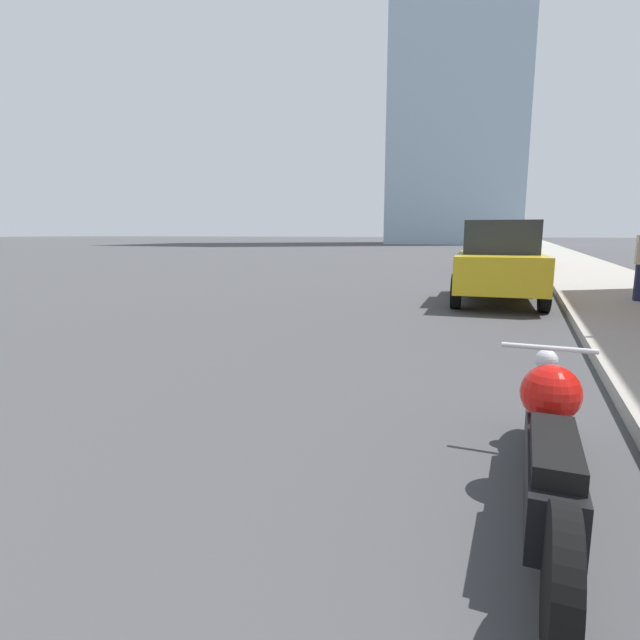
# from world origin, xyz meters

# --- Properties ---
(sidewalk) EXTENTS (3.15, 240.00, 0.15)m
(sidewalk) POSITION_xyz_m (6.50, 40.00, 0.07)
(sidewalk) COLOR #9E998E
(sidewalk) RESTS_ON ground_plane
(motorcycle) EXTENTS (0.62, 2.61, 0.77)m
(motorcycle) POSITION_xyz_m (4.26, 4.99, 0.37)
(motorcycle) COLOR black
(motorcycle) RESTS_ON ground_plane
(parked_car_yellow) EXTENTS (2.08, 4.22, 1.80)m
(parked_car_yellow) POSITION_xyz_m (3.62, 13.93, 0.90)
(parked_car_yellow) COLOR gold
(parked_car_yellow) RESTS_ON ground_plane
(parked_car_red) EXTENTS (2.04, 4.02, 1.66)m
(parked_car_red) POSITION_xyz_m (3.70, 25.16, 0.83)
(parked_car_red) COLOR red
(parked_car_red) RESTS_ON ground_plane
(parked_car_blue) EXTENTS (2.08, 3.88, 1.59)m
(parked_car_blue) POSITION_xyz_m (3.59, 35.78, 0.81)
(parked_car_blue) COLOR #1E3899
(parked_car_blue) RESTS_ON ground_plane
(parked_car_white) EXTENTS (2.01, 4.28, 1.67)m
(parked_car_white) POSITION_xyz_m (3.87, 47.99, 0.83)
(parked_car_white) COLOR silver
(parked_car_white) RESTS_ON ground_plane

